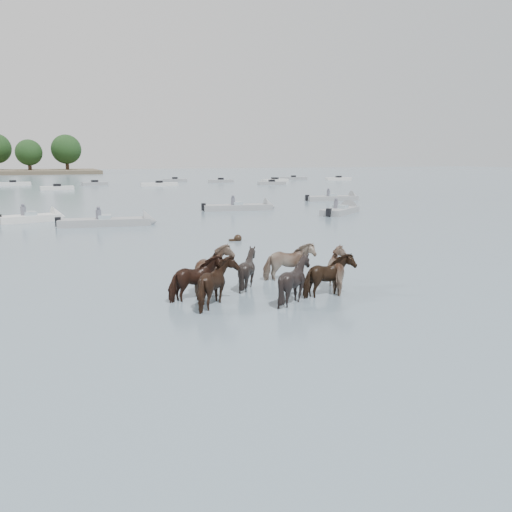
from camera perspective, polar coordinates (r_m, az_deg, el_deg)
name	(u,v)px	position (r m, az deg, el deg)	size (l,w,h in m)	color
ground	(255,308)	(15.70, -0.09, -5.75)	(400.00, 400.00, 0.00)	#495C69
pony_herd	(266,275)	(17.15, 1.12, -2.16)	(6.76, 4.18, 1.69)	black
swimming_pony	(237,239)	(28.28, -2.11, 1.91)	(0.72, 0.44, 0.44)	black
motorboat_a	(40,218)	(40.22, -22.76, 3.92)	(4.77, 2.56, 1.92)	silver
motorboat_b	(118,222)	(35.99, -15.05, 3.67)	(6.65, 2.59, 1.92)	gray
motorboat_c	(247,207)	(45.20, -1.05, 5.42)	(6.64, 2.50, 1.92)	gray
motorboat_d	(343,210)	(43.09, 9.65, 5.01)	(5.15, 4.48, 1.92)	gray
motorboat_e	(338,198)	(56.05, 9.12, 6.34)	(6.22, 2.34, 1.92)	gray
distant_flotilla	(78,184)	(90.08, -19.08, 7.56)	(104.97, 24.74, 0.93)	silver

